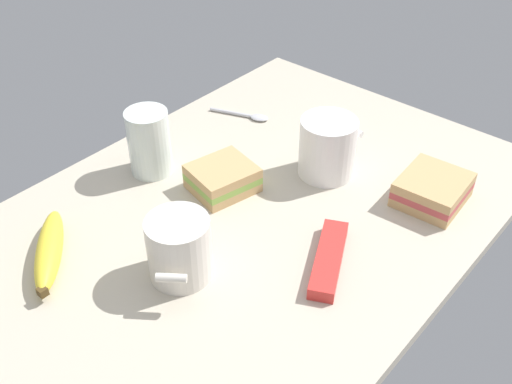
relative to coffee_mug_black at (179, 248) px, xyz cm
name	(u,v)px	position (x,y,z in cm)	size (l,w,h in cm)	color
tabletop	(256,212)	(-18.03, -1.73, -5.88)	(90.00, 64.00, 2.00)	#BCB29E
coffee_mug_black	(179,248)	(0.00, 0.00, 0.00)	(10.95, 10.03, 9.48)	silver
coffee_mug_milky	(328,147)	(-33.05, 1.21, 0.40)	(12.02, 9.55, 10.28)	white
sandwich_main	(432,190)	(-37.73, 18.68, -2.68)	(11.57, 10.55, 4.40)	tan
sandwich_side	(222,178)	(-17.99, -8.98, -2.68)	(11.67, 10.93, 4.40)	tan
glass_of_milk	(150,145)	(-14.03, -21.94, 0.20)	(7.21, 7.21, 11.47)	silver
banana	(49,250)	(10.32, -16.31, -3.07)	(13.82, 15.41, 3.60)	yellow
spoon	(248,116)	(-38.18, -21.02, -4.49)	(5.80, 11.92, 0.80)	silver
snack_bar	(329,259)	(-14.93, 14.59, -3.88)	(14.92, 3.62, 2.00)	red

